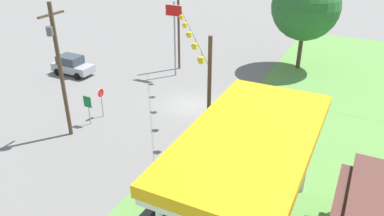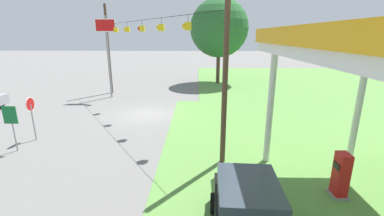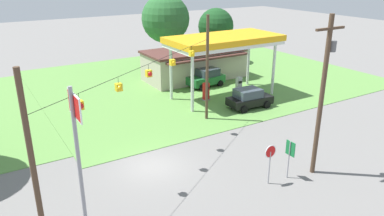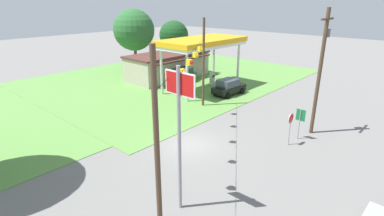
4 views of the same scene
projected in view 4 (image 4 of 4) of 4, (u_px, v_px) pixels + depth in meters
The scene contains 15 objects.
ground_plane at pixel (190, 145), 22.19m from camera, with size 160.00×160.00×0.00m, color slate.
grass_verge_station_corner at pixel (173, 77), 42.07m from camera, with size 36.00×28.00×0.04m, color #5B8E42.
gas_station_canopy at pixel (202, 43), 34.41m from camera, with size 10.80×5.29×6.02m.
gas_station_store at pixel (168, 66), 40.87m from camera, with size 11.59×5.88×3.41m.
fuel_pump_near at pixel (191, 86), 34.60m from camera, with size 0.71×0.56×1.74m.
fuel_pump_far at pixel (212, 79), 37.36m from camera, with size 0.71×0.56×1.74m.
car_at_pumps_front at pixel (229, 87), 33.73m from camera, with size 4.17×2.28×1.81m.
car_at_pumps_rear at pixel (182, 75), 38.69m from camera, with size 4.19×2.41×1.96m.
stop_sign_roadside at pixel (291, 122), 21.65m from camera, with size 0.80×0.08×2.50m.
stop_sign_overhead at pixel (180, 114), 13.83m from camera, with size 0.22×1.82×7.44m.
route_sign at pixel (300, 118), 22.65m from camera, with size 0.10×0.70×2.40m.
utility_pole_main at pixel (321, 67), 22.48m from camera, with size 2.20×0.44×9.67m.
signal_span_gantry at pixel (190, 83), 20.56m from camera, with size 15.14×10.24×8.63m.
tree_behind_station at pixel (134, 30), 44.10m from camera, with size 6.04×6.04×9.03m.
tree_far_back at pixel (174, 35), 48.02m from camera, with size 4.66×4.66×7.16m.
Camera 4 is at (-14.68, -13.49, 10.10)m, focal length 28.00 mm.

